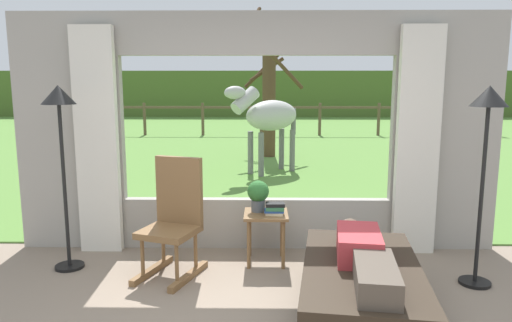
% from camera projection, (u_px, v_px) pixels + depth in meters
% --- Properties ---
extents(back_wall_with_window, '(5.20, 0.12, 2.55)m').
position_uv_depth(back_wall_with_window, '(257.00, 136.00, 5.15)').
color(back_wall_with_window, '#9E998E').
rests_on(back_wall_with_window, ground_plane).
extents(curtain_panel_left, '(0.44, 0.10, 2.40)m').
position_uv_depth(curtain_panel_left, '(97.00, 142.00, 5.04)').
color(curtain_panel_left, silver).
rests_on(curtain_panel_left, ground_plane).
extents(curtain_panel_right, '(0.44, 0.10, 2.40)m').
position_uv_depth(curtain_panel_right, '(418.00, 142.00, 4.99)').
color(curtain_panel_right, silver).
rests_on(curtain_panel_right, ground_plane).
extents(outdoor_pasture_lawn, '(36.00, 21.68, 0.02)m').
position_uv_depth(outdoor_pasture_lawn, '(261.00, 136.00, 16.10)').
color(outdoor_pasture_lawn, '#568438').
rests_on(outdoor_pasture_lawn, ground_plane).
extents(distant_hill_ridge, '(36.00, 2.00, 2.40)m').
position_uv_depth(distant_hill_ridge, '(262.00, 94.00, 25.61)').
color(distant_hill_ridge, '#496228').
rests_on(distant_hill_ridge, ground_plane).
extents(recliner_sofa, '(1.12, 1.80, 0.42)m').
position_uv_depth(recliner_sofa, '(361.00, 289.00, 3.75)').
color(recliner_sofa, black).
rests_on(recliner_sofa, ground_plane).
extents(reclining_person, '(0.42, 1.44, 0.22)m').
position_uv_depth(reclining_person, '(364.00, 254.00, 3.65)').
color(reclining_person, '#B23338').
rests_on(reclining_person, recliner_sofa).
extents(rocking_chair, '(0.66, 0.80, 1.12)m').
position_uv_depth(rocking_chair, '(174.00, 218.00, 4.54)').
color(rocking_chair, brown).
rests_on(rocking_chair, ground_plane).
extents(side_table, '(0.44, 0.44, 0.52)m').
position_uv_depth(side_table, '(266.00, 222.00, 4.82)').
color(side_table, brown).
rests_on(side_table, ground_plane).
extents(potted_plant, '(0.22, 0.22, 0.32)m').
position_uv_depth(potted_plant, '(258.00, 194.00, 4.83)').
color(potted_plant, '#4C5156').
rests_on(potted_plant, side_table).
extents(book_stack, '(0.20, 0.15, 0.12)m').
position_uv_depth(book_stack, '(275.00, 209.00, 4.73)').
color(book_stack, beige).
rests_on(book_stack, side_table).
extents(floor_lamp_left, '(0.32, 0.32, 1.80)m').
position_uv_depth(floor_lamp_left, '(60.00, 122.00, 4.50)').
color(floor_lamp_left, black).
rests_on(floor_lamp_left, ground_plane).
extents(floor_lamp_right, '(0.32, 0.32, 1.80)m').
position_uv_depth(floor_lamp_right, '(487.00, 126.00, 4.12)').
color(floor_lamp_right, black).
rests_on(floor_lamp_right, ground_plane).
extents(horse, '(1.59, 1.46, 1.73)m').
position_uv_depth(horse, '(269.00, 116.00, 9.39)').
color(horse, '#B2B2AD').
rests_on(horse, outdoor_pasture_lawn).
extents(pasture_tree, '(1.53, 1.55, 3.64)m').
position_uv_depth(pasture_tree, '(269.00, 89.00, 11.48)').
color(pasture_tree, '#4C3823').
rests_on(pasture_tree, outdoor_pasture_lawn).
extents(pasture_fence_line, '(16.10, 0.10, 1.10)m').
position_uv_depth(pasture_fence_line, '(261.00, 114.00, 16.23)').
color(pasture_fence_line, brown).
rests_on(pasture_fence_line, outdoor_pasture_lawn).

